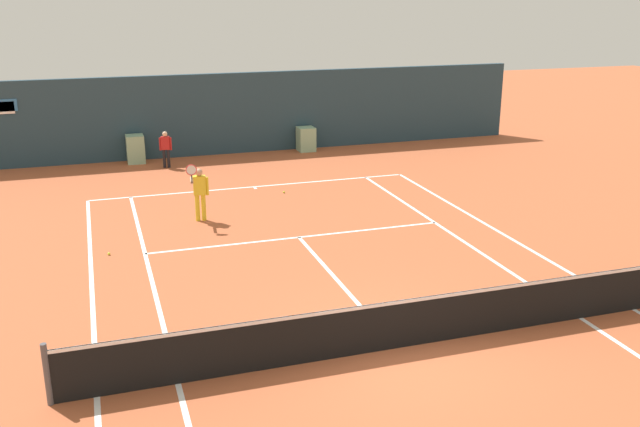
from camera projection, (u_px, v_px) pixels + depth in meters
name	position (u px, v px, depth m)	size (l,w,h in m)	color
ground_plane	(385.00, 334.00, 13.56)	(80.00, 80.00, 0.01)	#B25633
tennis_net	(398.00, 323.00, 12.88)	(12.10, 0.10, 1.07)	#4C4C51
sponsor_back_wall	(222.00, 115.00, 27.95)	(25.00, 1.02, 3.18)	#233D4C
player_on_baseline	(199.00, 190.00, 19.91)	(0.67, 0.64, 1.77)	yellow
ball_kid_right_post	(166.00, 147.00, 25.95)	(0.44, 0.23, 1.35)	black
tennis_ball_near_service_line	(109.00, 254.00, 17.57)	(0.07, 0.07, 0.07)	#CCE033
tennis_ball_mid_court	(284.00, 192.00, 22.91)	(0.07, 0.07, 0.07)	#CCE033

